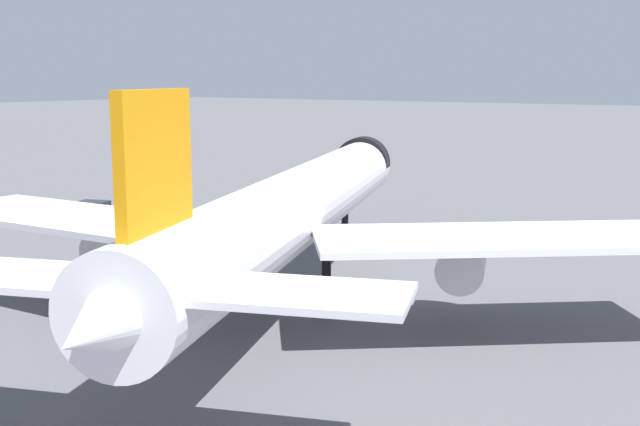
% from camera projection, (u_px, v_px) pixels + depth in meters
% --- Properties ---
extents(ground, '(900.00, 900.00, 0.00)m').
position_uv_depth(ground, '(296.00, 297.00, 60.19)').
color(ground, '#56565B').
extents(airliner_near_gate, '(59.53, 53.37, 16.04)m').
position_uv_depth(airliner_near_gate, '(294.00, 210.00, 56.87)').
color(airliner_near_gate, white).
rests_on(airliner_near_gate, ground).
extents(service_truck_front, '(3.98, 5.95, 3.00)m').
position_uv_depth(service_truck_front, '(100.00, 214.00, 87.31)').
color(service_truck_front, black).
rests_on(service_truck_front, ground).
extents(traffic_cone_wingtip, '(0.48, 0.48, 0.60)m').
position_uv_depth(traffic_cone_wingtip, '(177.00, 221.00, 90.08)').
color(traffic_cone_wingtip, '#F2600C').
rests_on(traffic_cone_wingtip, ground).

